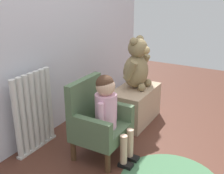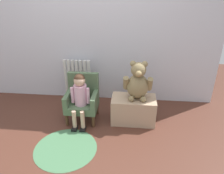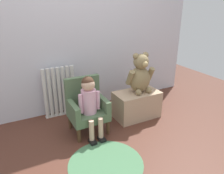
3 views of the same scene
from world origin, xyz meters
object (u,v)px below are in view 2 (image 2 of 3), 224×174
at_px(large_teddy_bear, 138,82).
at_px(low_bench, 133,110).
at_px(child_armchair, 82,99).
at_px(child_figure, 80,93).
at_px(floor_rug, 66,148).
at_px(radiator, 78,81).

bearing_deg(large_teddy_bear, low_bench, -165.16).
height_order(child_armchair, large_teddy_bear, large_teddy_bear).
xyz_separation_m(child_figure, floor_rug, (-0.07, -0.55, -0.45)).
bearing_deg(child_armchair, child_figure, -90.00).
xyz_separation_m(child_armchair, low_bench, (0.70, -0.01, -0.13)).
distance_m(radiator, child_armchair, 0.54).
height_order(radiator, low_bench, radiator).
height_order(low_bench, large_teddy_bear, large_teddy_bear).
relative_size(child_armchair, low_bench, 1.09).
bearing_deg(radiator, large_teddy_bear, -28.56).
bearing_deg(floor_rug, low_bench, 39.96).
bearing_deg(radiator, low_bench, -30.19).
relative_size(radiator, child_armchair, 1.06).
bearing_deg(floor_rug, radiator, 95.57).
bearing_deg(floor_rug, large_teddy_bear, 38.98).
bearing_deg(radiator, child_figure, -73.20).
distance_m(child_armchair, child_figure, 0.18).
xyz_separation_m(radiator, child_figure, (0.18, -0.61, 0.12)).
xyz_separation_m(child_armchair, large_teddy_bear, (0.74, -0.00, 0.28)).
distance_m(child_armchair, floor_rug, 0.73).
bearing_deg(low_bench, radiator, 149.81).
bearing_deg(low_bench, child_armchair, 178.93).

